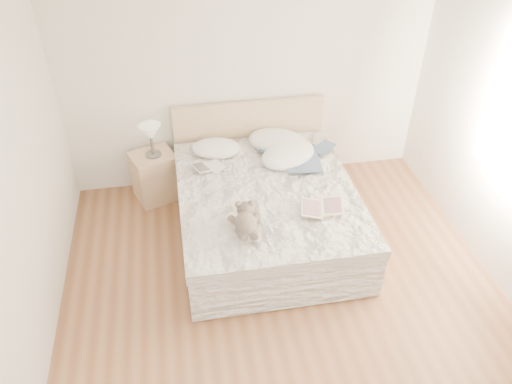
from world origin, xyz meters
TOP-DOWN VIEW (x-y plane):
  - floor at (0.00, 0.00)m, footprint 4.00×4.50m
  - ceiling at (0.00, 0.00)m, footprint 4.00×4.50m
  - wall_back at (0.00, 2.25)m, footprint 4.00×0.02m
  - wall_left at (-2.00, 0.00)m, footprint 0.02×4.50m
  - bed at (0.00, 1.19)m, footprint 1.72×2.14m
  - nightstand at (-1.10, 1.99)m, footprint 0.56×0.53m
  - table_lamp at (-1.09, 1.98)m, footprint 0.24×0.24m
  - pillow_left at (-0.41, 1.87)m, footprint 0.59×0.47m
  - pillow_middle at (0.27, 1.90)m, footprint 0.80×0.72m
  - pillow_right at (0.33, 1.62)m, footprint 0.80×0.74m
  - blouse at (0.45, 1.53)m, footprint 0.63×0.66m
  - photo_book at (-0.53, 1.53)m, footprint 0.36×0.31m
  - childrens_book at (0.43, 0.70)m, footprint 0.46×0.36m
  - teddy_bear at (-0.31, 0.50)m, footprint 0.25×0.36m

SIDE VIEW (x-z plane):
  - floor at x=0.00m, z-range 0.00..0.00m
  - nightstand at x=-1.10m, z-range 0.00..0.56m
  - bed at x=0.00m, z-range -0.19..0.81m
  - blouse at x=0.45m, z-range 0.62..0.64m
  - photo_book at x=-0.53m, z-range 0.62..0.64m
  - childrens_book at x=0.43m, z-range 0.62..0.64m
  - pillow_left at x=-0.41m, z-range 0.56..0.72m
  - pillow_middle at x=0.27m, z-range 0.54..0.74m
  - pillow_right at x=0.33m, z-range 0.54..0.74m
  - teddy_bear at x=-0.31m, z-range 0.56..0.74m
  - table_lamp at x=-1.09m, z-range 0.64..1.01m
  - wall_back at x=0.00m, z-range 0.00..2.70m
  - wall_left at x=-2.00m, z-range 0.00..2.70m
  - ceiling at x=0.00m, z-range 2.70..2.70m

